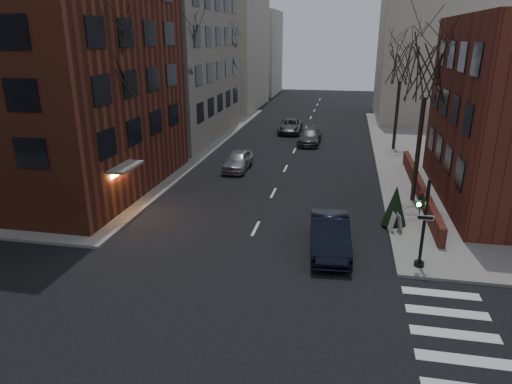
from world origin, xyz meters
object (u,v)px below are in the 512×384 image
traffic_signal (422,229)px  tree_right_b (402,64)px  parked_sedan (330,235)px  tree_left_c (227,54)px  tree_left_b (182,48)px  car_lane_far (290,126)px  streetlamp_far (237,87)px  evergreen_shrub (395,205)px  sandwich_board (396,222)px  streetlamp_near (174,115)px  car_lane_silver (238,160)px  tree_left_a (107,62)px  car_lane_gray (310,137)px  tree_right_a (428,69)px

traffic_signal → tree_right_b: bearing=87.9°
tree_right_b → parked_sedan: 23.50m
tree_left_c → tree_left_b: bearing=-90.0°
tree_right_b → car_lane_far: tree_right_b is taller
streetlamp_far → evergreen_shrub: (15.50, -28.28, -3.00)m
sandwich_board → streetlamp_near: bearing=136.8°
tree_left_c → car_lane_silver: size_ratio=2.22×
tree_left_a → car_lane_far: tree_left_a is taller
tree_left_c → streetlamp_near: 18.40m
car_lane_far → tree_left_c: bearing=163.3°
tree_left_a → tree_left_b: 12.01m
tree_left_a → streetlamp_far: tree_left_a is taller
streetlamp_near → car_lane_gray: streetlamp_near is taller
car_lane_silver → traffic_signal: bearing=-49.9°
tree_left_c → traffic_signal: bearing=-61.6°
tree_right_a → tree_right_b: bearing=90.0°
traffic_signal → sandwich_board: size_ratio=4.04×
car_lane_gray → parked_sedan: bearing=-81.4°
streetlamp_far → sandwich_board: bearing=-62.1°
car_lane_silver → car_lane_gray: (4.69, 10.04, -0.03)m
streetlamp_far → car_lane_gray: bearing=-44.0°
tree_right_a → streetlamp_near: tree_right_a is taller
tree_left_c → parked_sedan: (12.80, -30.00, -7.18)m
streetlamp_far → tree_left_b: bearing=-92.1°
parked_sedan → car_lane_silver: size_ratio=1.18×
streetlamp_far → evergreen_shrub: size_ratio=2.88×
car_lane_gray → car_lane_far: car_lane_gray is taller
tree_right_a → tree_right_b: 14.01m
tree_right_a → car_lane_gray: 18.38m
tree_left_b → tree_right_a: bearing=-24.4°
streetlamp_near → car_lane_silver: bearing=11.7°
car_lane_silver → sandwich_board: 14.92m
streetlamp_near → tree_left_a: bearing=-94.3°
traffic_signal → tree_left_b: bearing=134.5°
tree_left_c → streetlamp_near: size_ratio=1.55×
tree_right_a → evergreen_shrub: (-1.50, -4.28, -6.79)m
tree_left_a → evergreen_shrub: bearing=-1.0°
streetlamp_far → tree_right_a: bearing=-54.7°
tree_left_b → parked_sedan: 22.02m
car_lane_silver → car_lane_far: 15.25m
tree_left_c → tree_right_a: size_ratio=1.00×
tree_left_a → car_lane_silver: 12.93m
streetlamp_near → tree_right_a: bearing=-13.2°
streetlamp_near → parked_sedan: streetlamp_near is taller
tree_left_a → car_lane_far: (7.40, 24.06, -7.76)m
evergreen_shrub → tree_right_b: bearing=85.3°
evergreen_shrub → car_lane_far: bearing=109.7°
tree_left_b → tree_left_c: bearing=90.0°
tree_right_a → car_lane_silver: bearing=158.2°
tree_right_b → sandwich_board: tree_right_b is taller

